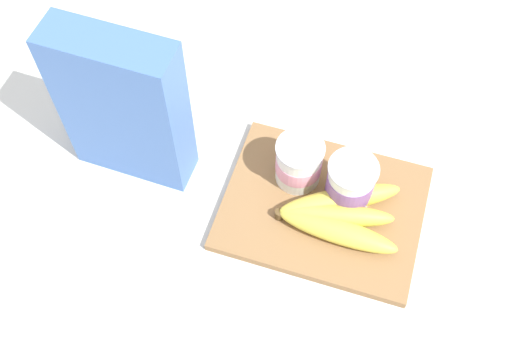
{
  "coord_description": "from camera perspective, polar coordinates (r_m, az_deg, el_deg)",
  "views": [
    {
      "loc": [
        0.04,
        -0.47,
        0.86
      ],
      "look_at": [
        -0.11,
        0.0,
        0.07
      ],
      "focal_mm": 43.89,
      "sensor_mm": 36.0,
      "label": 1
    }
  ],
  "objects": [
    {
      "name": "ground_plane",
      "position": [
        0.98,
        6.05,
        -3.61
      ],
      "size": [
        2.4,
        2.4,
        0.0
      ],
      "primitive_type": "plane",
      "color": "silver"
    },
    {
      "name": "cutting_board",
      "position": [
        0.98,
        6.09,
        -3.4
      ],
      "size": [
        0.3,
        0.24,
        0.02
      ],
      "primitive_type": "cube",
      "color": "olive",
      "rests_on": "ground_plane"
    },
    {
      "name": "cereal_box",
      "position": [
        0.93,
        -12.05,
        5.45
      ],
      "size": [
        0.19,
        0.07,
        0.28
      ],
      "primitive_type": "cube",
      "rotation": [
        0.0,
        0.0,
        3.11
      ],
      "color": "#4770B7",
      "rests_on": "ground_plane"
    },
    {
      "name": "banana_bunch",
      "position": [
        0.94,
        7.49,
        -4.0
      ],
      "size": [
        0.19,
        0.14,
        0.04
      ],
      "color": "#D8C845",
      "rests_on": "cutting_board"
    },
    {
      "name": "yogurt_cup_back",
      "position": [
        0.94,
        8.56,
        -1.18
      ],
      "size": [
        0.07,
        0.07,
        0.09
      ],
      "color": "white",
      "rests_on": "cutting_board"
    },
    {
      "name": "yogurt_cup_front",
      "position": [
        0.96,
        3.93,
        0.73
      ],
      "size": [
        0.07,
        0.07,
        0.08
      ],
      "color": "white",
      "rests_on": "cutting_board"
    }
  ]
}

